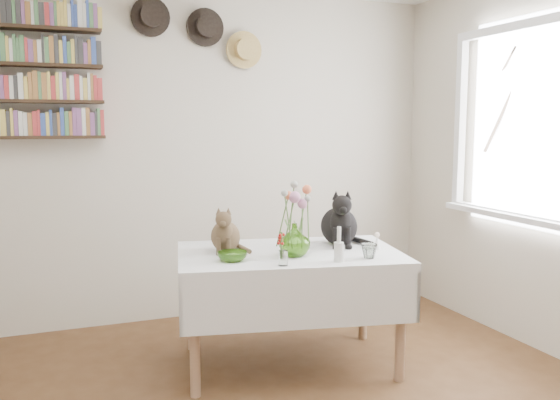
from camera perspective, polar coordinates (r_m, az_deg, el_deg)
name	(u,v)px	position (r m, az deg, el deg)	size (l,w,h in m)	color
room	(307,183)	(2.41, 2.61, 1.66)	(4.08, 4.58, 2.58)	brown
window	(534,138)	(4.19, 23.26, 5.47)	(0.12, 1.52, 1.32)	white
dining_table	(289,280)	(3.66, 0.90, -7.67)	(1.48, 1.11, 0.72)	white
tabby_cat	(225,228)	(3.62, -5.28, -2.70)	(0.19, 0.24, 0.29)	brown
black_cat	(339,216)	(3.82, 5.70, -1.55)	(0.25, 0.31, 0.37)	black
flower_vase	(294,240)	(3.48, 1.40, -3.86)	(0.19, 0.19, 0.19)	#80C43E
green_bowl	(232,256)	(3.38, -4.60, -5.42)	(0.17, 0.17, 0.05)	#80C43E
drinking_glass	(369,251)	(3.47, 8.57, -4.89)	(0.09, 0.09, 0.09)	white
candlestick	(339,250)	(3.36, 5.68, -4.82)	(0.06, 0.06, 0.20)	white
berry_jar	(283,249)	(3.25, 0.31, -4.72)	(0.05, 0.05, 0.21)	white
porcelain_figurine	(377,242)	(3.72, 9.32, -4.01)	(0.06, 0.06, 0.11)	white
flower_bouquet	(294,199)	(3.45, 1.36, 0.12)	(0.17, 0.13, 0.39)	#4C7233
bookshelf_unit	(24,70)	(4.37, -23.40, 11.38)	(1.00, 0.16, 0.91)	#302013
wall_hats	(202,31)	(4.56, -7.55, 15.80)	(0.98, 0.09, 0.48)	black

